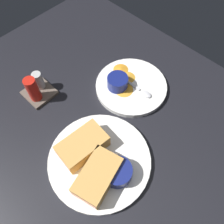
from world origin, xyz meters
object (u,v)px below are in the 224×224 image
spoon_by_dark_ramekin (102,158)px  plate_chips_companion (131,86)px  ramekin_dark_sauce (117,172)px  spoon_by_gravy_ramekin (143,92)px  sandwich_half_near (82,146)px  ramekin_light_gravy (118,82)px  sandwich_half_far (98,176)px  plate_sandwich_main (99,160)px  condiment_caddy (36,89)px

spoon_by_dark_ramekin → plate_chips_companion: bearing=24.1°
ramekin_dark_sauce → spoon_by_gravy_ramekin: ramekin_dark_sauce is taller
sandwich_half_near → ramekin_light_gravy: 24.02cm
ramekin_light_gravy → spoon_by_gravy_ramekin: 8.82cm
plate_chips_companion → ramekin_light_gravy: (-3.48, 2.90, 2.94)cm
ramekin_light_gravy → spoon_by_gravy_ramekin: ramekin_light_gravy is taller
sandwich_half_far → plate_chips_companion: size_ratio=0.63×
plate_sandwich_main → spoon_by_gravy_ramekin: bearing=12.5°
plate_sandwich_main → sandwich_half_far: bearing=-137.7°
spoon_by_dark_ramekin → spoon_by_gravy_ramekin: (24.58, 5.97, 0.00)cm
plate_sandwich_main → condiment_caddy: (2.07, 30.10, 2.61)cm
ramekin_dark_sauce → condiment_caddy: size_ratio=0.80×
ramekin_light_gravy → condiment_caddy: 25.58cm
sandwich_half_far → ramekin_dark_sauce: bearing=-32.3°
condiment_caddy → spoon_by_gravy_ramekin: bearing=-46.8°
condiment_caddy → ramekin_light_gravy: bearing=-40.8°
plate_sandwich_main → condiment_caddy: condiment_caddy is taller
spoon_by_dark_ramekin → ramekin_light_gravy: 25.11cm
sandwich_half_far → plate_sandwich_main: bearing=42.3°
plate_sandwich_main → spoon_by_gravy_ramekin: 25.75cm
plate_sandwich_main → ramekin_dark_sauce: 6.89cm
condiment_caddy → sandwich_half_far: bearing=-100.1°
spoon_by_dark_ramekin → spoon_by_gravy_ramekin: same height
spoon_by_dark_ramekin → sandwich_half_near: bearing=106.5°
plate_chips_companion → plate_sandwich_main: bearing=-157.2°
sandwich_half_near → sandwich_half_far: bearing=-107.7°
sandwich_half_near → condiment_caddy: 25.14cm
spoon_by_dark_ramekin → ramekin_light_gravy: (20.91, 13.79, 1.77)cm
sandwich_half_near → spoon_by_gravy_ramekin: (26.24, 0.39, -2.04)cm
sandwich_half_near → sandwich_half_far: same height
spoon_by_dark_ramekin → plate_chips_companion: 26.74cm
spoon_by_dark_ramekin → sandwich_half_far: bearing=-144.7°
spoon_by_gravy_ramekin → sandwich_half_far: bearing=-162.6°
spoon_by_dark_ramekin → condiment_caddy: size_ratio=1.04×
sandwich_half_far → plate_chips_companion: sandwich_half_far is taller
sandwich_half_near → sandwich_half_far: size_ratio=0.95×
spoon_by_gravy_ramekin → spoon_by_dark_ramekin: bearing=-166.4°
plate_sandwich_main → spoon_by_dark_ramekin: (0.53, -0.40, 1.16)cm
spoon_by_gravy_ramekin → ramekin_dark_sauce: bearing=-154.5°
plate_chips_companion → condiment_caddy: condiment_caddy is taller
ramekin_light_gravy → spoon_by_gravy_ramekin: bearing=-64.9°
plate_sandwich_main → plate_chips_companion: bearing=22.8°
sandwich_half_far → spoon_by_dark_ramekin: size_ratio=1.47×
sandwich_half_near → spoon_by_gravy_ramekin: sandwich_half_near is taller
plate_sandwich_main → ramekin_dark_sauce: size_ratio=3.67×
plate_chips_companion → spoon_by_gravy_ramekin: size_ratio=2.35×
ramekin_dark_sauce → spoon_by_gravy_ramekin: 27.49cm
sandwich_half_near → spoon_by_gravy_ramekin: size_ratio=1.40×
sandwich_half_near → ramekin_dark_sauce: sandwich_half_near is taller
plate_chips_companion → condiment_caddy: size_ratio=2.45×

